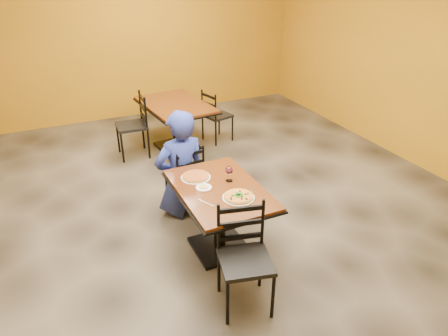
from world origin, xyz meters
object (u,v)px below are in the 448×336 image
table_main (220,204)px  pizza_far (196,176)px  chair_main_far (185,176)px  side_plate (204,187)px  plate_main (238,198)px  pizza_main (239,196)px  plate_far (196,177)px  diner (180,163)px  chair_second_left (132,126)px  chair_second_right (217,116)px  wine_glass (229,173)px  chair_main_near (246,262)px  table_second (176,115)px

table_main → pizza_far: size_ratio=4.39×
chair_main_far → side_plate: (-0.11, -0.90, 0.33)m
table_main → plate_main: (0.09, -0.25, 0.20)m
chair_main_far → side_plate: bearing=74.8°
pizza_main → pizza_far: same height
plate_far → diner: bearing=87.0°
chair_second_left → chair_second_right: bearing=93.1°
chair_second_left → wine_glass: 2.65m
plate_main → pizza_main: bearing=0.0°
wine_glass → diner: bearing=108.2°
table_main → diner: diner is taller
chair_main_near → plate_far: bearing=104.3°
table_second → side_plate: (-0.59, -2.61, 0.19)m
table_main → chair_main_near: size_ratio=1.28×
plate_far → side_plate: same height
chair_second_right → plate_main: 3.14m
pizza_main → pizza_far: size_ratio=1.01×
side_plate → chair_main_far: bearing=83.2°
table_main → plate_main: plate_main is taller
pizza_far → side_plate: pizza_far is taller
chair_second_left → pizza_main: bearing=10.0°
table_second → chair_main_near: chair_main_near is taller
table_second → plate_far: (-0.59, -2.39, 0.19)m
diner → wine_glass: bearing=104.4°
pizza_far → wine_glass: wine_glass is taller
chair_main_near → pizza_main: chair_main_near is taller
chair_main_near → plate_main: size_ratio=3.11×
table_main → diner: (-0.11, 0.88, 0.09)m
plate_main → pizza_far: pizza_far is taller
side_plate → wine_glass: wine_glass is taller
chair_second_left → plate_far: chair_second_left is taller
plate_main → pizza_far: size_ratio=1.11×
chair_main_far → wine_glass: bearing=93.4°
plate_far → pizza_far: size_ratio=1.11×
pizza_far → side_plate: 0.23m
side_plate → table_second: bearing=77.3°
plate_far → wine_glass: 0.36m
plate_main → wine_glass: wine_glass is taller
wine_glass → chair_second_left: bearing=99.2°
chair_second_right → table_main: bearing=141.8°
table_main → table_second: (0.45, 2.68, 0.01)m
pizza_far → chair_main_far: bearing=81.1°
table_second → plate_far: 2.46m
chair_main_near → plate_far: chair_main_near is taller
chair_main_near → chair_second_right: bearing=83.3°
chair_second_left → table_main: bearing=8.8°
plate_main → side_plate: same height
table_second → table_main: bearing=-99.5°
chair_main_near → wine_glass: chair_main_near is taller
chair_second_right → chair_second_left: bearing=75.3°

